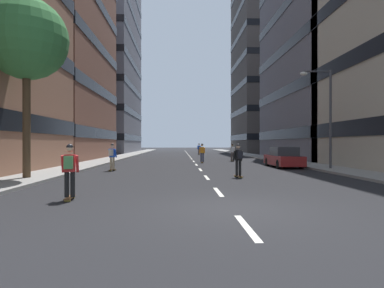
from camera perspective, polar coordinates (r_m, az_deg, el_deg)
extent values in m
plane|color=black|center=(40.27, -0.25, -2.42)|extent=(188.27, 188.27, 0.00)
cube|color=gray|center=(44.78, -11.82, -2.08)|extent=(2.59, 86.29, 0.14)
cube|color=gray|center=(45.34, 10.80, -2.05)|extent=(2.59, 86.29, 0.14)
cube|color=silver|center=(7.21, 9.64, -14.27)|extent=(0.16, 2.20, 0.01)
cube|color=silver|center=(12.05, 4.66, -8.42)|extent=(0.16, 2.20, 0.01)
cube|color=silver|center=(16.99, 2.60, -5.92)|extent=(0.16, 2.20, 0.01)
cube|color=silver|center=(21.95, 1.48, -4.55)|extent=(0.16, 2.20, 0.01)
cube|color=silver|center=(26.93, 0.77, -3.68)|extent=(0.16, 2.20, 0.01)
cube|color=silver|center=(31.91, 0.29, -3.08)|extent=(0.16, 2.20, 0.01)
cube|color=silver|center=(36.90, -0.07, -2.65)|extent=(0.16, 2.20, 0.01)
cube|color=silver|center=(41.89, -0.33, -2.32)|extent=(0.16, 2.20, 0.01)
cube|color=silver|center=(46.89, -0.55, -2.05)|extent=(0.16, 2.20, 0.01)
cube|color=silver|center=(51.88, -0.72, -1.84)|extent=(0.16, 2.20, 0.01)
cube|color=silver|center=(56.88, -0.86, -1.67)|extent=(0.16, 2.20, 0.01)
cube|color=silver|center=(61.87, -0.97, -1.52)|extent=(0.16, 2.20, 0.01)
cube|color=silver|center=(66.87, -1.08, -1.40)|extent=(0.16, 2.20, 0.01)
cube|color=silver|center=(71.87, -1.16, -1.29)|extent=(0.16, 2.20, 0.01)
cube|color=silver|center=(76.86, -1.24, -1.20)|extent=(0.16, 2.20, 0.01)
cube|color=brown|center=(40.57, -25.52, 14.53)|extent=(13.58, 17.70, 23.79)
cube|color=black|center=(39.31, -25.50, 1.67)|extent=(13.70, 17.82, 1.10)
cube|color=black|center=(39.73, -25.51, 8.54)|extent=(13.70, 17.82, 1.10)
cube|color=black|center=(40.69, -25.52, 15.18)|extent=(13.70, 17.82, 1.10)
cube|color=black|center=(42.18, -25.53, 21.43)|extent=(13.70, 17.82, 1.10)
cube|color=slate|center=(66.99, -16.14, 14.83)|extent=(13.58, 23.24, 37.58)
cube|color=black|center=(64.81, -16.13, 1.04)|extent=(13.70, 23.36, 1.10)
cube|color=black|center=(65.05, -16.13, 5.18)|extent=(13.70, 23.36, 1.10)
cube|color=black|center=(65.63, -16.14, 9.26)|extent=(13.70, 23.36, 1.10)
cube|color=black|center=(66.54, -16.14, 13.26)|extent=(13.70, 23.36, 1.10)
cube|color=black|center=(67.76, -16.14, 17.13)|extent=(13.70, 23.36, 1.10)
cube|color=black|center=(69.28, -16.14, 20.85)|extent=(13.70, 23.36, 1.10)
cube|color=slate|center=(43.06, 24.66, 19.87)|extent=(13.58, 19.26, 32.69)
cube|color=black|center=(40.54, 24.64, 1.55)|extent=(13.70, 19.38, 1.10)
cube|color=black|center=(40.92, 24.64, 8.10)|extent=(13.70, 19.38, 1.10)
cube|color=black|center=(41.82, 24.65, 14.45)|extent=(13.70, 19.38, 1.10)
cube|color=black|center=(43.22, 24.66, 20.46)|extent=(13.70, 19.38, 1.10)
cube|color=#4C4744|center=(67.32, 13.96, 13.28)|extent=(13.58, 17.06, 34.21)
cube|color=black|center=(65.56, 13.96, 1.13)|extent=(13.70, 17.18, 1.10)
cube|color=black|center=(65.83, 13.96, 5.38)|extent=(13.70, 17.18, 1.10)
cube|color=black|center=(66.45, 13.96, 9.58)|extent=(13.70, 17.18, 1.10)
cube|color=black|center=(67.43, 13.96, 13.68)|extent=(13.70, 17.18, 1.10)
cube|color=black|center=(68.74, 13.97, 17.65)|extent=(13.70, 17.18, 1.10)
cube|color=black|center=(70.36, 13.97, 21.45)|extent=(13.70, 17.18, 1.10)
cube|color=maroon|center=(25.03, 15.83, -2.77)|extent=(1.80, 4.40, 0.70)
cube|color=#2D3338|center=(24.86, 15.94, -1.24)|extent=(1.60, 2.10, 0.64)
cylinder|color=black|center=(26.19, 13.18, -3.10)|extent=(0.22, 0.64, 0.64)
cylinder|color=black|center=(26.66, 16.50, -3.04)|extent=(0.22, 0.64, 0.64)
cylinder|color=black|center=(23.42, 15.08, -3.48)|extent=(0.22, 0.64, 0.64)
cylinder|color=black|center=(23.94, 18.74, -3.41)|extent=(0.22, 0.64, 0.64)
cylinder|color=#4C3823|center=(17.60, -27.19, 3.43)|extent=(0.36, 0.36, 5.35)
sphere|color=#387A3D|center=(18.28, -27.20, 16.21)|extent=(3.93, 3.93, 3.93)
cylinder|color=#3F3F44|center=(23.26, 23.28, 4.05)|extent=(0.16, 0.16, 6.50)
cylinder|color=#3F3F44|center=(23.32, 21.24, 11.86)|extent=(1.80, 0.10, 0.10)
ellipsoid|color=silver|center=(22.95, 19.14, 11.67)|extent=(0.50, 0.30, 0.24)
cube|color=brown|center=(11.03, -20.79, -8.82)|extent=(0.30, 0.92, 0.02)
cylinder|color=#D8BF4C|center=(11.35, -20.46, -8.80)|extent=(0.19, 0.09, 0.07)
cylinder|color=#D8BF4C|center=(10.73, -21.15, -9.32)|extent=(0.19, 0.09, 0.07)
cylinder|color=black|center=(11.00, -21.26, -6.68)|extent=(0.16, 0.16, 0.80)
cylinder|color=black|center=(10.96, -20.33, -6.70)|extent=(0.16, 0.16, 0.80)
cube|color=red|center=(10.92, -20.80, -3.17)|extent=(0.34, 0.24, 0.55)
cylinder|color=red|center=(11.01, -21.87, -3.29)|extent=(0.12, 0.24, 0.55)
cylinder|color=red|center=(10.93, -19.61, -3.31)|extent=(0.12, 0.24, 0.55)
sphere|color=tan|center=(10.92, -20.78, -0.78)|extent=(0.22, 0.22, 0.22)
sphere|color=black|center=(10.92, -20.78, -0.52)|extent=(0.21, 0.21, 0.21)
cube|color=#4C8C4C|center=(10.74, -20.99, -3.07)|extent=(0.28, 0.19, 0.40)
cube|color=brown|center=(21.60, -13.91, -4.42)|extent=(0.41, 0.92, 0.02)
cylinder|color=#D8BF4C|center=(21.89, -13.55, -4.48)|extent=(0.19, 0.11, 0.07)
cylinder|color=#D8BF4C|center=(21.31, -14.29, -4.61)|extent=(0.19, 0.11, 0.07)
cylinder|color=tan|center=(21.61, -14.13, -3.32)|extent=(0.17, 0.17, 0.80)
cylinder|color=tan|center=(21.53, -13.70, -3.34)|extent=(0.17, 0.17, 0.80)
cube|color=blue|center=(21.54, -13.91, -1.54)|extent=(0.36, 0.27, 0.55)
cylinder|color=blue|center=(21.68, -14.38, -1.60)|extent=(0.14, 0.24, 0.55)
cylinder|color=blue|center=(21.49, -13.33, -1.61)|extent=(0.14, 0.24, 0.55)
sphere|color=tan|center=(21.55, -13.89, -0.33)|extent=(0.22, 0.22, 0.22)
sphere|color=black|center=(21.55, -13.89, -0.19)|extent=(0.21, 0.21, 0.21)
cube|color=beige|center=(21.37, -14.12, -1.47)|extent=(0.29, 0.22, 0.40)
cube|color=brown|center=(49.74, 1.25, -1.84)|extent=(0.32, 0.92, 0.02)
cylinder|color=#D8BF4C|center=(50.06, 1.28, -1.88)|extent=(0.19, 0.09, 0.07)
cylinder|color=#D8BF4C|center=(49.43, 1.22, -1.91)|extent=(0.19, 0.09, 0.07)
cylinder|color=#594C47|center=(49.74, 1.15, -1.36)|extent=(0.16, 0.16, 0.80)
cylinder|color=#594C47|center=(49.72, 1.35, -1.36)|extent=(0.16, 0.16, 0.80)
cube|color=blue|center=(49.72, 1.25, -0.59)|extent=(0.34, 0.24, 0.55)
cylinder|color=blue|center=(49.78, 1.00, -0.62)|extent=(0.12, 0.24, 0.55)
cylinder|color=blue|center=(49.75, 1.51, -0.62)|extent=(0.12, 0.24, 0.55)
sphere|color=#997051|center=(49.73, 1.25, -0.06)|extent=(0.22, 0.22, 0.22)
sphere|color=black|center=(49.73, 1.25, 0.00)|extent=(0.21, 0.21, 0.21)
cube|color=brown|center=(29.68, 1.80, -3.18)|extent=(0.24, 0.91, 0.02)
cylinder|color=#D8BF4C|center=(30.00, 1.78, -3.23)|extent=(0.18, 0.08, 0.07)
cylinder|color=#D8BF4C|center=(29.36, 1.82, -3.30)|extent=(0.18, 0.08, 0.07)
cylinder|color=#2D334C|center=(29.65, 1.63, -2.38)|extent=(0.15, 0.15, 0.80)
cylinder|color=#2D334C|center=(29.66, 1.98, -2.38)|extent=(0.15, 0.15, 0.80)
cube|color=orange|center=(29.63, 1.80, -1.08)|extent=(0.33, 0.21, 0.55)
cylinder|color=orange|center=(29.68, 1.37, -1.13)|extent=(0.10, 0.23, 0.55)
cylinder|color=orange|center=(29.69, 2.22, -1.13)|extent=(0.10, 0.23, 0.55)
sphere|color=tan|center=(29.65, 1.80, -0.20)|extent=(0.22, 0.22, 0.22)
sphere|color=black|center=(29.65, 1.80, -0.10)|extent=(0.21, 0.21, 0.21)
cube|color=brown|center=(32.29, 7.13, -2.91)|extent=(0.27, 0.91, 0.02)
cylinder|color=#D8BF4C|center=(32.60, 7.00, -2.96)|extent=(0.18, 0.08, 0.07)
cylinder|color=#D8BF4C|center=(31.98, 7.27, -3.02)|extent=(0.18, 0.08, 0.07)
cylinder|color=#594C47|center=(32.25, 6.98, -2.18)|extent=(0.15, 0.15, 0.80)
cylinder|color=#594C47|center=(32.29, 7.29, -2.18)|extent=(0.15, 0.15, 0.80)
cube|color=white|center=(32.25, 7.13, -0.98)|extent=(0.33, 0.22, 0.55)
cylinder|color=white|center=(32.25, 6.73, -1.03)|extent=(0.11, 0.24, 0.55)
cylinder|color=white|center=(32.35, 7.49, -1.02)|extent=(0.11, 0.24, 0.55)
sphere|color=#997051|center=(32.26, 7.12, -0.17)|extent=(0.22, 0.22, 0.22)
sphere|color=black|center=(32.26, 7.12, -0.08)|extent=(0.21, 0.21, 0.21)
cube|color=brown|center=(17.16, 8.19, -5.60)|extent=(0.39, 0.92, 0.02)
cylinder|color=#D8BF4C|center=(17.45, 7.78, -5.66)|extent=(0.19, 0.11, 0.07)
cylinder|color=#D8BF4C|center=(16.87, 8.62, -5.86)|extent=(0.19, 0.11, 0.07)
cylinder|color=black|center=(17.09, 7.91, -4.24)|extent=(0.17, 0.17, 0.80)
cylinder|color=black|center=(17.16, 8.47, -4.22)|extent=(0.17, 0.17, 0.80)
cube|color=black|center=(17.08, 8.19, -1.97)|extent=(0.36, 0.26, 0.55)
cylinder|color=black|center=(17.04, 7.45, -2.07)|extent=(0.14, 0.24, 0.55)
cylinder|color=black|center=(17.22, 8.80, -2.05)|extent=(0.14, 0.24, 0.55)
sphere|color=tan|center=(17.09, 8.17, -0.44)|extent=(0.22, 0.22, 0.22)
sphere|color=black|center=(17.09, 8.17, -0.28)|extent=(0.21, 0.21, 0.21)
cube|color=black|center=(16.92, 8.43, -1.89)|extent=(0.29, 0.21, 0.40)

